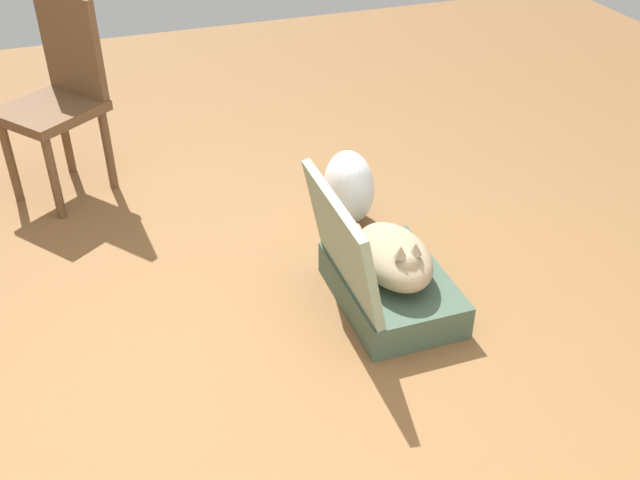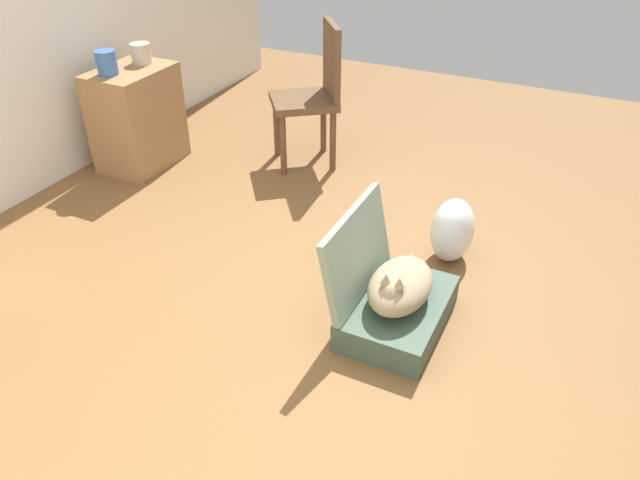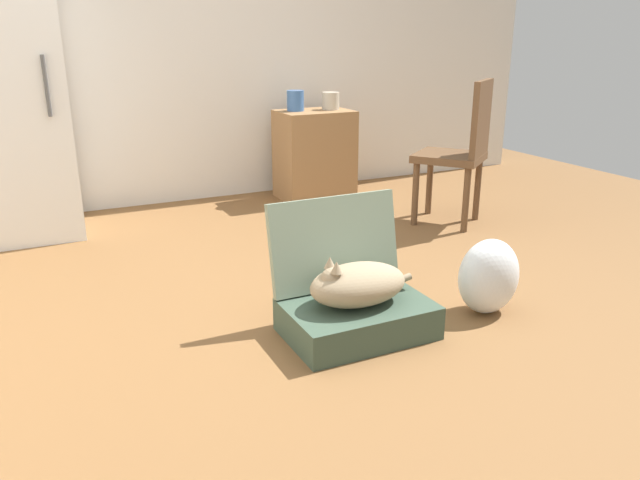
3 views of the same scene
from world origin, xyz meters
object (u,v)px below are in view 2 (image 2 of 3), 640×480
at_px(plastic_bag_white, 452,230).
at_px(side_table, 137,118).
at_px(chair, 314,92).
at_px(vase_short, 141,53).
at_px(cat, 400,286).
at_px(suitcase_base, 398,313).
at_px(vase_tall, 107,63).

relative_size(plastic_bag_white, side_table, 0.53).
height_order(side_table, chair, chair).
bearing_deg(vase_short, cat, -114.17).
height_order(suitcase_base, vase_short, vase_short).
xyz_separation_m(side_table, vase_tall, (-0.14, 0.04, 0.42)).
relative_size(plastic_bag_white, vase_tall, 2.34).
bearing_deg(chair, side_table, -100.00).
xyz_separation_m(suitcase_base, vase_short, (1.00, 2.25, 0.68)).
relative_size(suitcase_base, chair, 0.64).
xyz_separation_m(cat, side_table, (0.87, 2.25, 0.10)).
bearing_deg(suitcase_base, vase_tall, 72.56).
bearing_deg(plastic_bag_white, chair, 57.98).
bearing_deg(plastic_bag_white, vase_short, 81.67).
bearing_deg(side_table, vase_tall, 163.03).
distance_m(suitcase_base, side_table, 2.42).
bearing_deg(chair, vase_short, -106.17).
bearing_deg(plastic_bag_white, suitcase_base, 174.32).
xyz_separation_m(plastic_bag_white, vase_short, (0.34, 2.32, 0.57)).
bearing_deg(vase_short, plastic_bag_white, -98.33).
height_order(cat, chair, chair).
xyz_separation_m(suitcase_base, plastic_bag_white, (0.66, -0.07, 0.11)).
bearing_deg(vase_short, side_table, -179.38).
distance_m(side_table, chair, 1.24).
height_order(suitcase_base, side_table, side_table).
height_order(plastic_bag_white, vase_short, vase_short).
xyz_separation_m(suitcase_base, vase_tall, (0.72, 2.29, 0.69)).
xyz_separation_m(vase_tall, vase_short, (0.28, -0.04, -0.01)).
bearing_deg(cat, vase_tall, 72.40).
height_order(side_table, vase_tall, vase_tall).
bearing_deg(vase_tall, cat, -107.60).
relative_size(plastic_bag_white, vase_short, 2.69).
bearing_deg(side_table, plastic_bag_white, -94.88).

